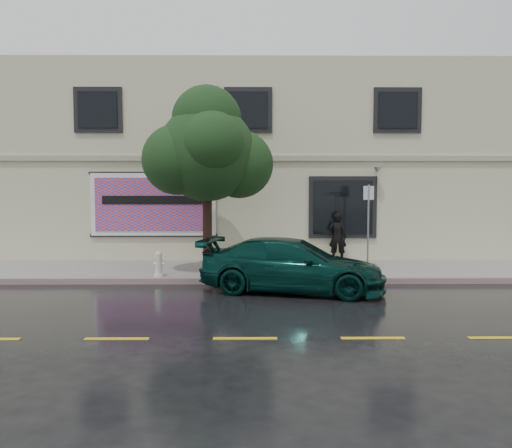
{
  "coord_description": "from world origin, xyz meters",
  "views": [
    {
      "loc": [
        0.11,
        -11.89,
        2.56
      ],
      "look_at": [
        0.24,
        2.2,
        1.58
      ],
      "focal_mm": 35.0,
      "sensor_mm": 36.0,
      "label": 1
    }
  ],
  "objects_px": {
    "car": "(292,265)",
    "street_tree": "(207,154)",
    "pedestrian": "(337,237)",
    "fire_hydrant": "(159,264)"
  },
  "relations": [
    {
      "from": "car",
      "to": "pedestrian",
      "type": "height_order",
      "value": "pedestrian"
    },
    {
      "from": "car",
      "to": "street_tree",
      "type": "distance_m",
      "value": 4.17
    },
    {
      "from": "street_tree",
      "to": "fire_hydrant",
      "type": "xyz_separation_m",
      "value": [
        -1.3,
        -0.58,
        -3.08
      ]
    },
    {
      "from": "car",
      "to": "street_tree",
      "type": "relative_size",
      "value": 0.95
    },
    {
      "from": "car",
      "to": "pedestrian",
      "type": "xyz_separation_m",
      "value": [
        1.85,
        4.15,
        0.3
      ]
    },
    {
      "from": "pedestrian",
      "to": "fire_hydrant",
      "type": "relative_size",
      "value": 2.32
    },
    {
      "from": "car",
      "to": "fire_hydrant",
      "type": "distance_m",
      "value": 3.84
    },
    {
      "from": "car",
      "to": "fire_hydrant",
      "type": "height_order",
      "value": "car"
    },
    {
      "from": "pedestrian",
      "to": "street_tree",
      "type": "bearing_deg",
      "value": 40.5
    },
    {
      "from": "car",
      "to": "street_tree",
      "type": "height_order",
      "value": "street_tree"
    }
  ]
}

